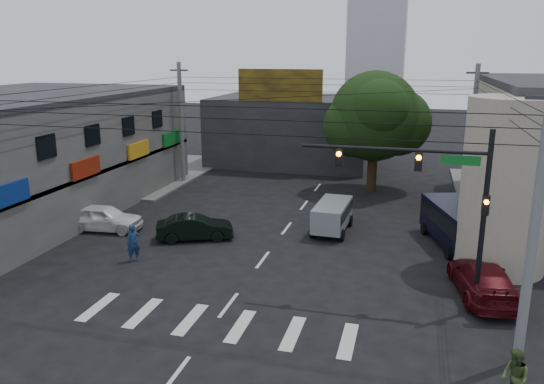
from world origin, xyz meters
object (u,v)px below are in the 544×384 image
at_px(utility_pole_near_right, 534,231).
at_px(utility_pole_far_right, 472,134).
at_px(utility_pole_far_left, 181,124).
at_px(maroon_sedan, 483,280).
at_px(navy_van, 456,226).
at_px(street_tree, 375,117).
at_px(dark_sedan, 195,227).
at_px(traffic_officer, 134,243).
at_px(white_compact, 104,218).
at_px(traffic_gantry, 439,190).
at_px(silver_minivan, 332,217).
at_px(pedestrian_olive, 515,378).

relative_size(utility_pole_near_right, utility_pole_far_right, 1.00).
distance_m(utility_pole_far_left, maroon_sedan, 25.91).
relative_size(utility_pole_far_left, navy_van, 1.59).
xyz_separation_m(street_tree, maroon_sedan, (5.92, -16.47, -4.74)).
height_order(utility_pole_far_left, navy_van, utility_pole_far_left).
distance_m(street_tree, dark_sedan, 16.26).
xyz_separation_m(utility_pole_near_right, traffic_officer, (-16.50, 4.72, -3.68)).
relative_size(white_compact, navy_van, 0.78).
height_order(traffic_gantry, utility_pole_near_right, utility_pole_near_right).
distance_m(traffic_gantry, white_compact, 18.97).
xyz_separation_m(dark_sedan, silver_minivan, (6.99, 3.22, 0.17)).
xyz_separation_m(utility_pole_far_left, utility_pole_far_right, (21.00, 0.00, 0.00)).
distance_m(maroon_sedan, pedestrian_olive, 7.29).
bearing_deg(maroon_sedan, street_tree, -79.17).
xyz_separation_m(navy_van, traffic_officer, (-15.22, -6.33, -0.16)).
bearing_deg(traffic_gantry, utility_pole_far_left, 137.14).
bearing_deg(silver_minivan, dark_sedan, 117.37).
relative_size(dark_sedan, traffic_officer, 2.35).
relative_size(street_tree, traffic_officer, 4.71).
relative_size(silver_minivan, navy_van, 0.69).
distance_m(utility_pole_near_right, navy_van, 11.67).
bearing_deg(street_tree, dark_sedan, -122.63).
bearing_deg(silver_minivan, utility_pole_far_left, 58.58).
xyz_separation_m(maroon_sedan, navy_van, (-0.71, 6.02, 0.35)).
relative_size(utility_pole_near_right, navy_van, 1.59).
height_order(utility_pole_far_right, white_compact, utility_pole_far_right).
bearing_deg(street_tree, silver_minivan, -97.98).
bearing_deg(white_compact, navy_van, -88.31).
height_order(utility_pole_near_right, traffic_officer, utility_pole_near_right).
height_order(utility_pole_far_left, maroon_sedan, utility_pole_far_left).
bearing_deg(pedestrian_olive, traffic_officer, -135.43).
distance_m(white_compact, pedestrian_olive, 22.72).
relative_size(dark_sedan, navy_van, 0.75).
distance_m(utility_pole_far_right, silver_minivan, 12.45).
xyz_separation_m(utility_pole_far_left, navy_van, (19.72, -9.45, -3.51)).
bearing_deg(utility_pole_near_right, silver_minivan, 124.13).
bearing_deg(dark_sedan, navy_van, -102.30).
bearing_deg(silver_minivan, traffic_officer, 131.37).
bearing_deg(silver_minivan, traffic_gantry, -144.73).
relative_size(utility_pole_near_right, dark_sedan, 2.12).
relative_size(utility_pole_near_right, white_compact, 2.03).
distance_m(traffic_officer, pedestrian_olive, 17.46).
bearing_deg(utility_pole_near_right, navy_van, 96.62).
relative_size(traffic_gantry, traffic_officer, 3.89).
bearing_deg(utility_pole_far_left, utility_pole_far_right, 0.00).
xyz_separation_m(utility_pole_far_left, dark_sedan, (6.12, -12.09, -3.92)).
bearing_deg(utility_pole_near_right, traffic_officer, 164.02).
bearing_deg(navy_van, dark_sedan, 83.34).
height_order(utility_pole_near_right, utility_pole_far_right, same).
bearing_deg(white_compact, pedestrian_olive, -124.13).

